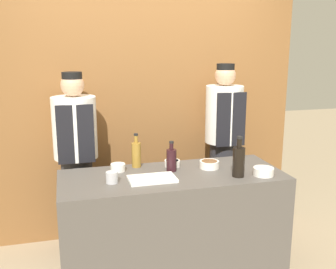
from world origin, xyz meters
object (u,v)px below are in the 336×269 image
at_px(bottle_vinegar, 136,154).
at_px(cup_steel, 112,177).
at_px(chef_right, 223,145).
at_px(chef_left, 76,159).
at_px(sauce_bowl_green, 118,167).
at_px(sauce_bowl_purple, 172,163).
at_px(sauce_bowl_brown, 209,164).
at_px(bottle_wine, 171,159).
at_px(bottle_soy, 239,161).
at_px(cutting_board, 152,179).
at_px(sauce_bowl_white, 263,171).

distance_m(bottle_vinegar, cup_steel, 0.40).
bearing_deg(cup_steel, chef_right, 31.99).
distance_m(chef_left, chef_right, 1.37).
bearing_deg(sauce_bowl_green, sauce_bowl_purple, 0.75).
bearing_deg(sauce_bowl_brown, cup_steel, -170.04).
bearing_deg(chef_left, chef_right, 0.00).
bearing_deg(bottle_wine, cup_steel, -162.76).
xyz_separation_m(cup_steel, chef_left, (-0.22, 0.72, -0.06)).
relative_size(chef_left, chef_right, 0.97).
xyz_separation_m(sauce_bowl_brown, bottle_soy, (0.14, -0.24, 0.09)).
bearing_deg(bottle_soy, cutting_board, 172.50).
distance_m(bottle_soy, chef_right, 0.86).
distance_m(sauce_bowl_purple, cutting_board, 0.36).
bearing_deg(chef_left, bottle_wine, -39.18).
distance_m(sauce_bowl_white, chef_left, 1.59).
relative_size(bottle_vinegar, cup_steel, 3.19).
relative_size(sauce_bowl_brown, cup_steel, 1.79).
xyz_separation_m(sauce_bowl_purple, chef_right, (0.64, 0.46, -0.01)).
bearing_deg(bottle_vinegar, sauce_bowl_white, -27.17).
bearing_deg(sauce_bowl_white, sauce_bowl_brown, 140.60).
bearing_deg(chef_left, sauce_bowl_green, -57.35).
height_order(sauce_bowl_white, cup_steel, cup_steel).
bearing_deg(sauce_bowl_purple, bottle_soy, -41.72).
bearing_deg(sauce_bowl_purple, cup_steel, -153.44).
xyz_separation_m(cup_steel, chef_right, (1.15, 0.72, -0.02)).
xyz_separation_m(cutting_board, chef_left, (-0.51, 0.74, -0.03)).
height_order(cup_steel, chef_right, chef_right).
relative_size(bottle_wine, cup_steel, 2.76).
bearing_deg(chef_right, sauce_bowl_white, -92.29).
distance_m(cup_steel, chef_right, 1.36).
relative_size(sauce_bowl_white, bottle_soy, 0.50).
bearing_deg(chef_left, cutting_board, -55.50).
relative_size(sauce_bowl_brown, chef_right, 0.09).
relative_size(bottle_wine, chef_left, 0.15).
xyz_separation_m(sauce_bowl_purple, cup_steel, (-0.52, -0.26, 0.01)).
bearing_deg(chef_right, chef_left, -180.00).
height_order(bottle_soy, cup_steel, bottle_soy).
height_order(bottle_vinegar, chef_left, chef_left).
bearing_deg(sauce_bowl_brown, sauce_bowl_white, -39.40).
height_order(sauce_bowl_white, chef_right, chef_right).
distance_m(sauce_bowl_green, sauce_bowl_purple, 0.44).
distance_m(sauce_bowl_white, bottle_wine, 0.70).
bearing_deg(sauce_bowl_purple, sauce_bowl_brown, -23.85).
distance_m(sauce_bowl_green, cup_steel, 0.26).
bearing_deg(cutting_board, bottle_wine, 41.63).
bearing_deg(sauce_bowl_white, chef_left, 147.56).
relative_size(sauce_bowl_white, cup_steel, 1.78).
bearing_deg(cutting_board, bottle_vinegar, 98.63).
bearing_deg(chef_right, sauce_bowl_purple, -144.01).
bearing_deg(sauce_bowl_white, sauce_bowl_purple, 146.98).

